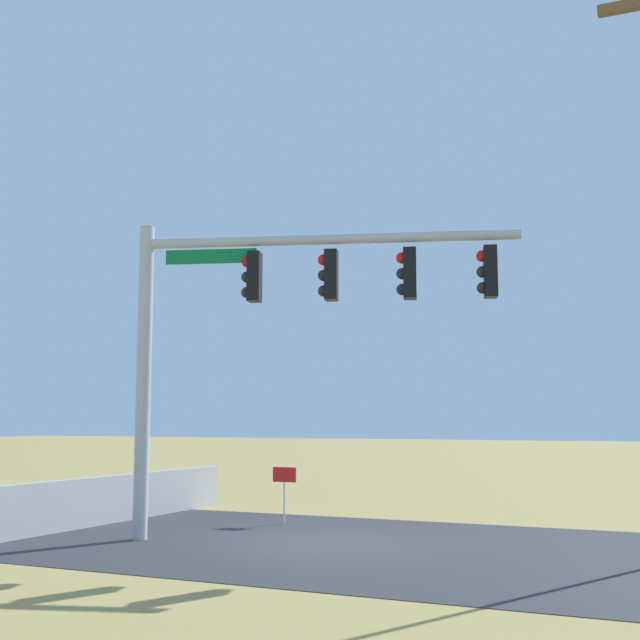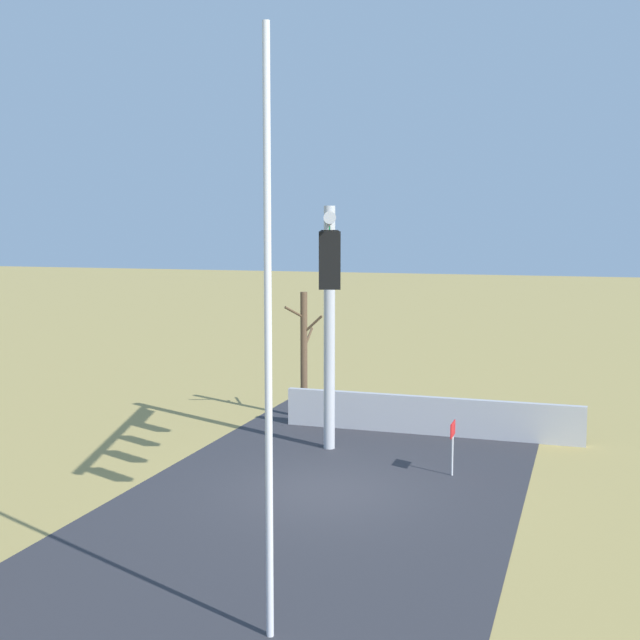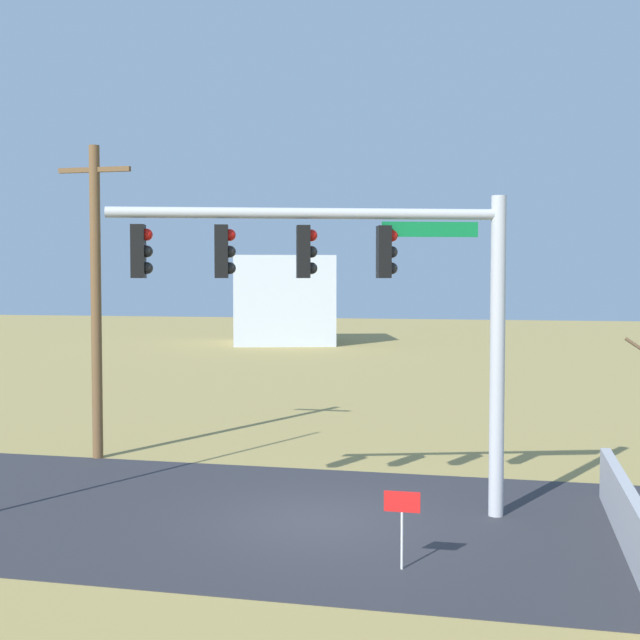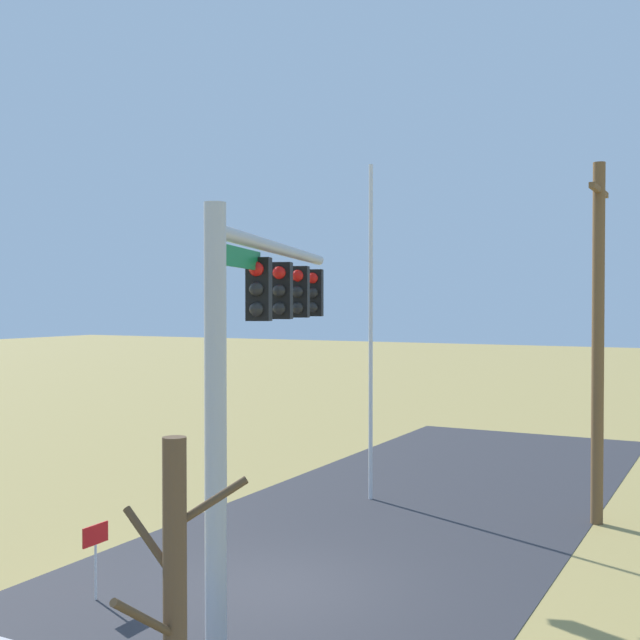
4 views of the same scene
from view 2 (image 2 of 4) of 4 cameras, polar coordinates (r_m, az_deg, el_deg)
ground_plane at (r=18.15m, az=0.52°, el=-11.42°), size 160.00×160.00×0.00m
road_surface at (r=14.61m, az=-4.37°, el=-15.95°), size 28.00×8.00×0.01m
sidewalk_corner at (r=22.31m, az=1.40°, el=-8.00°), size 6.00×6.00×0.01m
retaining_fence at (r=22.81m, az=7.43°, el=-6.42°), size 0.20×7.96×1.03m
signal_mast at (r=18.22m, az=0.64°, el=2.74°), size 7.03×2.37×6.02m
flagpole at (r=11.05m, az=-3.51°, el=-1.42°), size 0.10×0.10×8.11m
bare_tree at (r=24.35m, az=-1.08°, el=-2.25°), size 1.27×1.02×3.66m
open_sign at (r=19.14m, az=8.93°, el=-7.73°), size 0.56×0.04×1.22m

